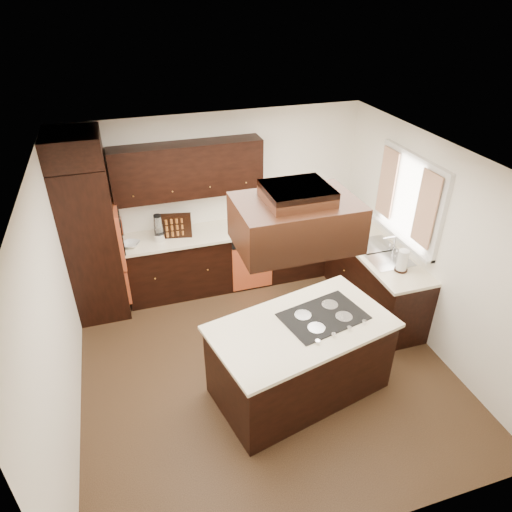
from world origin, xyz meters
name	(u,v)px	position (x,y,z in m)	size (l,w,h in m)	color
floor	(263,363)	(0.00, 0.00, -0.01)	(4.20, 4.20, 0.02)	brown
ceiling	(265,164)	(0.00, 0.00, 2.51)	(4.20, 4.20, 0.02)	silver
wall_back	(218,199)	(0.00, 2.11, 1.25)	(4.20, 0.02, 2.50)	white
wall_front	(360,440)	(0.00, -2.11, 1.25)	(4.20, 0.02, 2.50)	white
wall_left	(53,315)	(-2.11, 0.00, 1.25)	(0.02, 4.20, 2.50)	white
wall_right	(433,247)	(2.11, 0.00, 1.25)	(0.02, 4.20, 2.50)	white
oven_column	(92,242)	(-1.78, 1.71, 1.06)	(0.65, 0.75, 2.12)	black
wall_oven_face	(120,234)	(-1.43, 1.71, 1.12)	(0.05, 0.62, 0.78)	#DB5B2F
base_cabinets_back	(228,257)	(0.03, 1.80, 0.44)	(2.93, 0.60, 0.88)	black
base_cabinets_right	(364,269)	(1.80, 0.90, 0.44)	(0.60, 2.40, 0.88)	black
countertop_back	(227,230)	(0.03, 1.79, 0.90)	(2.93, 0.63, 0.04)	#FFF2CE
countertop_right	(367,242)	(1.79, 0.90, 0.90)	(0.63, 2.40, 0.04)	#FFF2CE
upper_cabinets	(188,170)	(-0.43, 1.93, 1.81)	(2.00, 0.34, 0.72)	black
dishwasher_front	(252,267)	(0.33, 1.50, 0.40)	(0.60, 0.05, 0.72)	#DB5B2F
window_frame	(409,199)	(2.07, 0.55, 1.65)	(0.06, 1.32, 1.12)	silver
window_pane	(411,198)	(2.10, 0.55, 1.65)	(0.00, 1.20, 1.00)	white
curtain_left	(426,210)	(2.01, 0.13, 1.70)	(0.02, 0.34, 0.90)	beige
curtain_right	(387,183)	(2.01, 0.97, 1.70)	(0.02, 0.34, 0.90)	beige
sink_rim	(381,252)	(1.80, 0.55, 0.92)	(0.52, 0.84, 0.01)	silver
island	(300,359)	(0.26, -0.49, 0.44)	(1.81, 0.99, 0.88)	black
island_top	(302,327)	(0.26, -0.49, 0.90)	(1.88, 1.05, 0.04)	#FFF2CE
cooktop	(323,316)	(0.52, -0.43, 0.93)	(0.86, 0.57, 0.01)	black
range_hood	(296,223)	(0.10, -0.55, 2.16)	(1.05, 0.72, 0.42)	black
hood_duct	(297,193)	(0.10, -0.55, 2.44)	(0.55, 0.50, 0.13)	black
blender_base	(160,237)	(-0.91, 1.75, 0.97)	(0.15, 0.15, 0.10)	silver
blender_pitcher	(158,225)	(-0.91, 1.75, 1.15)	(0.13, 0.13, 0.26)	silver
spice_rack	(177,226)	(-0.67, 1.78, 1.09)	(0.40, 0.10, 0.34)	black
mixing_bowl	(131,244)	(-1.30, 1.70, 0.95)	(0.23, 0.23, 0.06)	silver
soap_bottle	(356,225)	(1.77, 1.22, 1.00)	(0.07, 0.08, 0.16)	silver
paper_towel	(402,261)	(1.80, 0.10, 1.06)	(0.13, 0.13, 0.28)	silver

